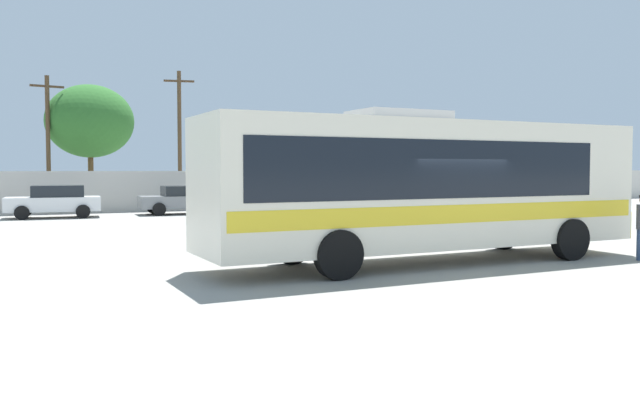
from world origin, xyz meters
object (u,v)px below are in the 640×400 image
(utility_pole_far, at_px, (180,136))
(roadside_tree_midleft, at_px, (90,121))
(coach_bus_cream_yellow, at_px, (423,183))
(parked_car_second_white, at_px, (55,201))
(parked_car_third_grey, at_px, (183,199))
(utility_pole_near, at_px, (48,140))

(utility_pole_far, height_order, roadside_tree_midleft, utility_pole_far)
(utility_pole_far, distance_m, roadside_tree_midleft, 5.24)
(coach_bus_cream_yellow, height_order, roadside_tree_midleft, roadside_tree_midleft)
(parked_car_second_white, xyz_separation_m, utility_pole_far, (7.36, 6.53, 3.46))
(utility_pole_far, xyz_separation_m, roadside_tree_midleft, (-4.97, 1.43, 0.83))
(coach_bus_cream_yellow, height_order, parked_car_third_grey, coach_bus_cream_yellow)
(utility_pole_near, height_order, roadside_tree_midleft, utility_pole_near)
(coach_bus_cream_yellow, bearing_deg, roadside_tree_midleft, 100.29)
(parked_car_third_grey, xyz_separation_m, roadside_tree_midleft, (-3.64, 7.96, 4.32))
(parked_car_second_white, bearing_deg, utility_pole_far, 41.58)
(parked_car_third_grey, bearing_deg, roadside_tree_midleft, 114.59)
(utility_pole_near, relative_size, utility_pole_far, 0.92)
(parked_car_third_grey, relative_size, utility_pole_far, 0.52)
(coach_bus_cream_yellow, xyz_separation_m, utility_pole_near, (-7.33, 26.27, 1.98))
(utility_pole_near, relative_size, roadside_tree_midleft, 1.03)
(utility_pole_far, relative_size, roadside_tree_midleft, 1.13)
(roadside_tree_midleft, bearing_deg, parked_car_third_grey, -65.41)
(utility_pole_far, bearing_deg, parked_car_second_white, -138.42)
(utility_pole_near, bearing_deg, parked_car_third_grey, -48.58)
(parked_car_second_white, relative_size, roadside_tree_midleft, 0.59)
(parked_car_second_white, height_order, parked_car_third_grey, parked_car_second_white)
(utility_pole_near, xyz_separation_m, roadside_tree_midleft, (2.35, 1.17, 1.16))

